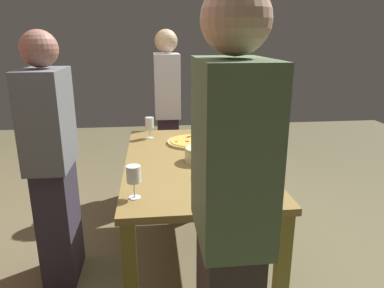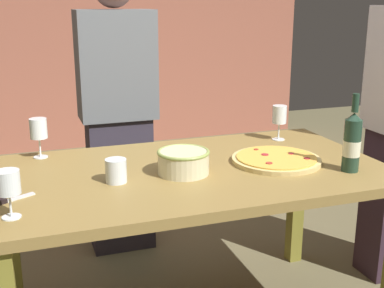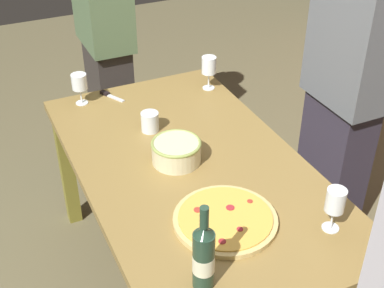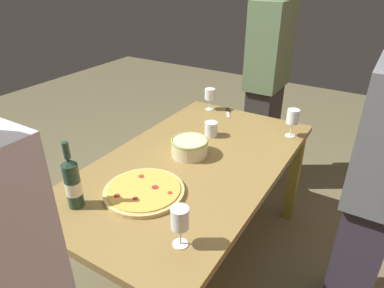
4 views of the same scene
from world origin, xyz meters
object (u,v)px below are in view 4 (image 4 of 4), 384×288
Objects in this scene: dining_table at (192,175)px; wine_bottle at (73,183)px; wine_glass_far_left at (210,94)px; person_guest_left at (266,83)px; cup_amber at (211,129)px; pizza at (144,191)px; wine_glass_near_pizza at (293,117)px; pizza_knife at (228,112)px; wine_glass_by_bottle at (180,219)px; serving_bowl at (190,146)px; person_guest_right at (375,190)px.

wine_bottle is at bearing -21.74° from dining_table.
wine_glass_far_left reaches higher than dining_table.
wine_bottle reaches higher than dining_table.
cup_amber is at bearing -3.98° from person_guest_left.
wine_glass_near_pizza is at bearing 156.98° from pizza.
pizza_knife is (-1.09, -0.09, -0.01)m from pizza.
person_guest_left is (-1.70, -0.30, 0.01)m from wine_glass_by_bottle.
wine_bottle reaches higher than cup_amber.
wine_bottle is 3.48× the size of cup_amber.
pizza reaches higher than pizza_knife.
cup_amber is at bearing -177.45° from serving_bowl.
pizza_knife is at bearing -38.45° from person_guest_right.
person_guest_right is at bearing 49.17° from wine_glass_near_pizza.
pizza is 0.39m from wine_glass_by_bottle.
wine_glass_by_bottle reaches higher than pizza.
wine_bottle is 2.16× the size of pizza_knife.
wine_glass_near_pizza reaches higher than wine_glass_far_left.
wine_glass_far_left is 1.30m from person_guest_right.
dining_table is 0.68m from wine_bottle.
wine_glass_near_pizza is at bearing 121.07° from cup_amber.
person_guest_left is at bearing -146.03° from wine_glass_near_pizza.
serving_bowl is 1.22× the size of wine_glass_by_bottle.
person_guest_left reaches higher than wine_glass_far_left.
person_guest_left is (-0.42, 0.12, 0.12)m from pizza_knife.
wine_bottle is at bearing -85.54° from wine_glass_by_bottle.
person_guest_right reaches higher than wine_glass_far_left.
wine_glass_by_bottle is at bearing 9.41° from person_guest_left.
person_guest_left reaches higher than wine_glass_by_bottle.
pizza is at bearing -119.91° from wine_glass_by_bottle.
wine_glass_by_bottle is at bearing 21.44° from cup_amber.
wine_glass_by_bottle is at bearing 40.49° from person_guest_right.
wine_glass_near_pizza is at bearing 142.05° from serving_bowl.
pizza_knife is at bearing 175.41° from wine_bottle.
wine_glass_far_left reaches higher than pizza_knife.
dining_table is 9.24× the size of wine_glass_by_bottle.
person_guest_left reaches higher than cup_amber.
cup_amber is at bearing -58.93° from wine_glass_near_pizza.
serving_bowl is at bearing -3.64° from person_guest_right.
wine_glass_near_pizza reaches higher than dining_table.
wine_bottle is at bearing -16.35° from serving_bowl.
wine_bottle is (0.65, -0.19, 0.07)m from serving_bowl.
pizza is 0.24× the size of person_guest_right.
pizza is 2.41× the size of wine_glass_far_left.
person_guest_left is (-1.74, 0.23, 0.01)m from wine_bottle.
serving_bowl is at bearing 7.29° from pizza_knife.
wine_glass_near_pizza is at bearing 176.05° from wine_glass_by_bottle.
wine_glass_by_bottle is 0.95m from cup_amber.
dining_table is at bearing 21.50° from wine_glass_far_left.
person_guest_right reaches higher than wine_bottle.
cup_amber is at bearing 169.06° from wine_bottle.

